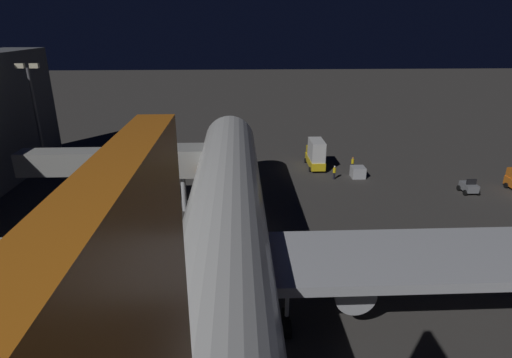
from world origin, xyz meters
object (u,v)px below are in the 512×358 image
jet_bridge (128,162)px  baggage_container_near_belt (358,172)px  cargo_truck_aft (316,154)px  baggage_tug_lead (469,187)px  ground_crew_near_nose_gear (334,172)px  traffic_cone_nose_starboard (215,176)px  airliner_at_gate (224,242)px  ground_crew_marshaller_fwd (353,163)px  traffic_cone_nose_port (247,175)px  apron_floodlight_mast (36,112)px

jet_bridge → baggage_container_near_belt: 30.39m
cargo_truck_aft → baggage_tug_lead: bearing=148.9°
ground_crew_near_nose_gear → traffic_cone_nose_starboard: size_ratio=3.48×
airliner_at_gate → baggage_container_near_belt: size_ratio=32.15×
airliner_at_gate → baggage_container_near_belt: 33.03m
baggage_tug_lead → traffic_cone_nose_starboard: bearing=-12.1°
baggage_container_near_belt → ground_crew_marshaller_fwd: (-0.13, -3.29, 0.27)m
traffic_cone_nose_starboard → ground_crew_near_nose_gear: bearing=175.6°
cargo_truck_aft → ground_crew_marshaller_fwd: bearing=168.7°
cargo_truck_aft → traffic_cone_nose_port: bearing=20.0°
baggage_tug_lead → baggage_container_near_belt: bearing=-26.7°
apron_floodlight_mast → baggage_tug_lead: size_ratio=6.71×
cargo_truck_aft → baggage_tug_lead: cargo_truck_aft is taller
ground_crew_marshaller_fwd → traffic_cone_nose_port: 15.61m
airliner_at_gate → apron_floodlight_mast: airliner_at_gate is taller
baggage_tug_lead → cargo_truck_aft: bearing=-31.1°
jet_bridge → baggage_container_near_belt: size_ratio=10.85×
jet_bridge → traffic_cone_nose_starboard: jet_bridge is taller
airliner_at_gate → traffic_cone_nose_starboard: airliner_at_gate is taller
airliner_at_gate → traffic_cone_nose_starboard: bearing=-85.5°
jet_bridge → traffic_cone_nose_port: jet_bridge is taller
baggage_tug_lead → ground_crew_near_nose_gear: (15.70, -5.57, 0.28)m
traffic_cone_nose_port → baggage_container_near_belt: bearing=177.5°
airliner_at_gate → ground_crew_near_nose_gear: size_ratio=30.90×
jet_bridge → baggage_tug_lead: jet_bridge is taller
baggage_tug_lead → ground_crew_marshaller_fwd: size_ratio=1.21×
cargo_truck_aft → baggage_container_near_belt: 6.85m
airliner_at_gate → ground_crew_marshaller_fwd: airliner_at_gate is taller
jet_bridge → apron_floodlight_mast: apron_floodlight_mast is taller
ground_crew_near_nose_gear → traffic_cone_nose_port: ground_crew_near_nose_gear is taller
baggage_container_near_belt → baggage_tug_lead: bearing=153.3°
airliner_at_gate → ground_crew_near_nose_gear: (-14.02, -26.99, -4.76)m
airliner_at_gate → cargo_truck_aft: (-12.31, -31.93, -3.72)m
apron_floodlight_mast → cargo_truck_aft: 38.48m
cargo_truck_aft → ground_crew_near_nose_gear: cargo_truck_aft is taller
apron_floodlight_mast → airliner_at_gate: bearing=130.4°
ground_crew_near_nose_gear → traffic_cone_nose_starboard: bearing=-4.4°
apron_floodlight_mast → ground_crew_near_nose_gear: 40.42m
jet_bridge → apron_floodlight_mast: 19.31m
ground_crew_marshaller_fwd → cargo_truck_aft: bearing=-11.3°
airliner_at_gate → baggage_container_near_belt: airliner_at_gate is taller
jet_bridge → traffic_cone_nose_starboard: (-8.66, -10.46, -5.64)m
jet_bridge → cargo_truck_aft: jet_bridge is taller
apron_floodlight_mast → ground_crew_marshaller_fwd: bearing=-178.8°
ground_crew_marshaller_fwd → traffic_cone_nose_starboard: size_ratio=3.39×
ground_crew_marshaller_fwd → ground_crew_near_nose_gear: bearing=47.6°
ground_crew_near_nose_gear → traffic_cone_nose_port: bearing=-6.0°
apron_floodlight_mast → cargo_truck_aft: size_ratio=2.55×
airliner_at_gate → baggage_tug_lead: airliner_at_gate is taller
jet_bridge → airliner_at_gate: bearing=121.4°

